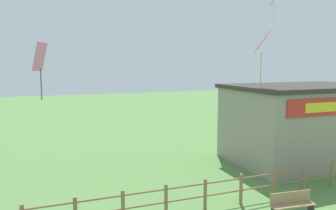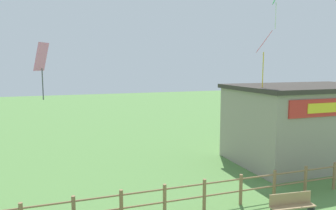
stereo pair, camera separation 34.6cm
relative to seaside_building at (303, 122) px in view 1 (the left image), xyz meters
name	(u,v)px [view 1 (the left image)]	position (x,y,z in m)	size (l,w,h in m)	color
wooden_fence	(186,196)	(-9.66, -4.22, -1.60)	(15.28, 0.14, 1.29)	olive
seaside_building	(303,122)	(0.00, 0.00, 0.00)	(8.97, 5.86, 4.61)	gray
park_bench_by_building	(292,203)	(-5.92, -5.88, -1.82)	(1.82, 0.59, 0.93)	#9E7F56
kite_green_diamond	(274,1)	(-3.72, -1.58, 6.65)	(0.55, 0.66, 1.98)	green
kite_red_diamond	(262,47)	(-3.87, -0.90, 4.41)	(1.15, 1.20, 3.12)	red
kite_pink_diamond	(40,60)	(-14.80, 0.37, 3.71)	(0.72, 0.99, 2.59)	pink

